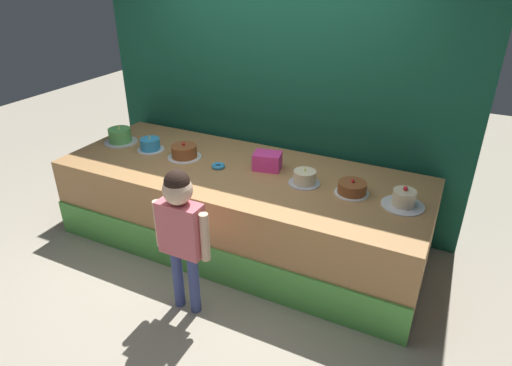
% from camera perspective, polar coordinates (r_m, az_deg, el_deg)
% --- Properties ---
extents(ground_plane, '(12.00, 12.00, 0.00)m').
position_cam_1_polar(ground_plane, '(3.87, -6.36, -12.12)').
color(ground_plane, '#ADA38E').
extents(stage_platform, '(3.32, 1.28, 0.75)m').
position_cam_1_polar(stage_platform, '(4.10, -1.99, -3.13)').
color(stage_platform, '#B27F4C').
rests_on(stage_platform, ground_plane).
extents(curtain_backdrop, '(3.74, 0.08, 2.75)m').
position_cam_1_polar(curtain_backdrop, '(4.33, 2.50, 12.89)').
color(curtain_backdrop, '#144C38').
rests_on(curtain_backdrop, ground_plane).
extents(child_figure, '(0.46, 0.21, 1.19)m').
position_cam_1_polar(child_figure, '(3.16, -9.73, -5.27)').
color(child_figure, '#3F4C8C').
rests_on(child_figure, ground_plane).
extents(pink_box, '(0.27, 0.23, 0.15)m').
position_cam_1_polar(pink_box, '(3.92, 1.48, 2.88)').
color(pink_box, '#ED3998').
rests_on(pink_box, stage_platform).
extents(donut, '(0.12, 0.12, 0.04)m').
position_cam_1_polar(donut, '(3.97, -4.91, 2.22)').
color(donut, '#3399D8').
rests_on(donut, stage_platform).
extents(cake_far_left, '(0.33, 0.33, 0.19)m').
position_cam_1_polar(cake_far_left, '(4.71, -17.20, 5.84)').
color(cake_far_left, silver).
rests_on(cake_far_left, stage_platform).
extents(cake_left, '(0.26, 0.26, 0.16)m').
position_cam_1_polar(cake_left, '(4.44, -13.53, 4.84)').
color(cake_left, silver).
rests_on(cake_left, stage_platform).
extents(cake_center_left, '(0.32, 0.32, 0.15)m').
position_cam_1_polar(cake_center_left, '(4.21, -9.29, 4.00)').
color(cake_center_left, white).
rests_on(cake_center_left, stage_platform).
extents(cake_center_right, '(0.27, 0.27, 0.16)m').
position_cam_1_polar(cake_center_right, '(3.69, 6.32, 0.68)').
color(cake_center_right, silver).
rests_on(cake_center_right, stage_platform).
extents(cake_right, '(0.28, 0.28, 0.13)m').
position_cam_1_polar(cake_right, '(3.59, 12.34, -0.67)').
color(cake_right, white).
rests_on(cake_right, stage_platform).
extents(cake_far_right, '(0.32, 0.32, 0.17)m').
position_cam_1_polar(cake_far_right, '(3.52, 18.59, -2.01)').
color(cake_far_right, silver).
rests_on(cake_far_right, stage_platform).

